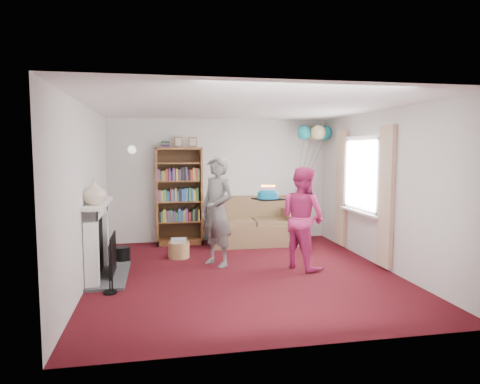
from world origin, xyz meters
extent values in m
plane|color=#330709|center=(0.00, 0.00, 0.00)|extent=(5.00, 5.00, 0.00)
cube|color=silver|center=(0.00, 2.51, 1.25)|extent=(4.50, 0.02, 2.50)
cube|color=silver|center=(-2.26, 0.00, 1.25)|extent=(0.02, 5.00, 2.50)
cube|color=silver|center=(2.26, 0.00, 1.25)|extent=(0.02, 5.00, 2.50)
cube|color=white|center=(0.00, 0.00, 2.50)|extent=(4.50, 5.00, 0.01)
cube|color=#3F3F42|center=(-2.00, 0.20, 0.02)|extent=(0.55, 1.40, 0.04)
cube|color=white|center=(-2.15, -0.35, 0.53)|extent=(0.18, 0.14, 1.06)
cube|color=white|center=(-2.15, 0.75, 0.53)|extent=(0.18, 0.14, 1.06)
cube|color=white|center=(-2.15, 0.20, 1.00)|extent=(0.18, 1.24, 0.16)
cube|color=white|center=(-2.12, 0.20, 1.10)|extent=(0.28, 1.35, 0.05)
cube|color=black|center=(-2.17, 0.20, 0.48)|extent=(0.10, 0.80, 0.86)
cube|color=black|center=(-1.93, 0.20, 0.33)|extent=(0.02, 0.70, 0.60)
cylinder|color=black|center=(-1.90, -0.58, 0.32)|extent=(0.18, 0.18, 0.64)
cylinder|color=black|center=(-1.87, 1.00, 0.13)|extent=(0.26, 0.26, 0.26)
cube|color=white|center=(2.21, 0.60, 2.08)|extent=(0.08, 1.30, 0.08)
cube|color=white|center=(2.21, 0.60, 0.82)|extent=(0.08, 1.30, 0.08)
cube|color=white|center=(2.24, 0.60, 1.45)|extent=(0.01, 1.15, 1.20)
cube|color=white|center=(2.18, 0.60, 0.79)|extent=(0.14, 1.32, 0.04)
cube|color=#C1B692|center=(2.20, -0.22, 1.15)|extent=(0.07, 0.38, 2.20)
cube|color=#C1B692|center=(2.20, 1.42, 1.15)|extent=(0.07, 0.38, 2.20)
cylinder|color=gold|center=(-1.75, 2.45, 1.90)|extent=(0.04, 0.12, 0.04)
sphere|color=white|center=(-1.75, 2.36, 1.88)|extent=(0.16, 0.16, 0.16)
cube|color=#472B14|center=(-0.85, 2.46, 0.96)|extent=(0.91, 0.04, 1.92)
cube|color=brown|center=(-1.29, 2.27, 0.96)|extent=(0.04, 0.42, 1.92)
cube|color=brown|center=(-0.42, 2.27, 0.96)|extent=(0.04, 0.42, 1.92)
cube|color=brown|center=(-0.85, 2.27, 1.90)|extent=(0.91, 0.42, 0.04)
cube|color=brown|center=(-0.85, 2.27, 0.05)|extent=(0.91, 0.42, 0.10)
cube|color=brown|center=(-0.85, 2.27, 0.45)|extent=(0.83, 0.38, 0.03)
cube|color=brown|center=(-0.85, 2.27, 0.86)|extent=(0.83, 0.38, 0.02)
cube|color=brown|center=(-0.85, 2.27, 1.26)|extent=(0.83, 0.38, 0.02)
cube|color=brown|center=(-0.85, 2.27, 1.62)|extent=(0.83, 0.38, 0.02)
cube|color=maroon|center=(-1.11, 2.25, 1.98)|extent=(0.16, 0.22, 0.12)
cube|color=brown|center=(-0.85, 2.32, 2.03)|extent=(0.16, 0.02, 0.20)
cube|color=brown|center=(-0.57, 2.32, 2.03)|extent=(0.16, 0.02, 0.20)
cube|color=brown|center=(0.59, 2.00, 0.20)|extent=(1.74, 0.92, 0.41)
cube|color=brown|center=(0.59, 2.34, 0.56)|extent=(1.74, 0.24, 0.72)
cube|color=brown|center=(-0.16, 2.00, 0.41)|extent=(0.24, 0.87, 0.56)
cube|color=brown|center=(1.34, 2.00, 0.41)|extent=(0.24, 0.87, 0.56)
cube|color=brown|center=(0.20, 1.92, 0.44)|extent=(0.74, 0.62, 0.12)
cube|color=brown|center=(0.98, 1.92, 0.44)|extent=(0.74, 0.62, 0.12)
cylinder|color=olive|center=(-0.93, 1.13, 0.14)|extent=(0.37, 0.37, 0.28)
cube|color=beige|center=(-0.93, 1.13, 0.31)|extent=(0.26, 0.20, 0.06)
imported|color=black|center=(-0.33, 0.53, 0.89)|extent=(0.73, 0.77, 1.78)
imported|color=#B2235E|center=(0.97, 0.13, 0.80)|extent=(0.91, 0.98, 1.61)
cube|color=black|center=(0.43, 0.22, 1.10)|extent=(0.40, 0.40, 0.02)
cylinder|color=#0E74A5|center=(0.43, 0.22, 1.16)|extent=(0.33, 0.33, 0.10)
cylinder|color=#0E74A5|center=(0.43, 0.22, 1.22)|extent=(0.24, 0.24, 0.04)
cylinder|color=pink|center=(0.53, 0.22, 1.26)|extent=(0.01, 0.01, 0.09)
sphere|color=orange|center=(0.53, 0.22, 1.31)|extent=(0.02, 0.02, 0.02)
cylinder|color=pink|center=(0.53, 0.26, 1.26)|extent=(0.01, 0.01, 0.09)
sphere|color=orange|center=(0.53, 0.26, 1.31)|extent=(0.02, 0.02, 0.02)
cylinder|color=pink|center=(0.51, 0.29, 1.26)|extent=(0.01, 0.01, 0.09)
sphere|color=orange|center=(0.51, 0.29, 1.31)|extent=(0.02, 0.02, 0.02)
cylinder|color=pink|center=(0.48, 0.31, 1.26)|extent=(0.01, 0.01, 0.09)
sphere|color=orange|center=(0.48, 0.31, 1.31)|extent=(0.02, 0.02, 0.02)
cylinder|color=pink|center=(0.45, 0.32, 1.26)|extent=(0.01, 0.01, 0.09)
sphere|color=orange|center=(0.45, 0.32, 1.31)|extent=(0.02, 0.02, 0.02)
cylinder|color=pink|center=(0.42, 0.32, 1.26)|extent=(0.01, 0.01, 0.09)
sphere|color=orange|center=(0.42, 0.32, 1.31)|extent=(0.02, 0.02, 0.02)
cylinder|color=pink|center=(0.38, 0.31, 1.26)|extent=(0.01, 0.01, 0.09)
sphere|color=orange|center=(0.38, 0.31, 1.31)|extent=(0.02, 0.02, 0.02)
cylinder|color=pink|center=(0.36, 0.29, 1.26)|extent=(0.01, 0.01, 0.09)
sphere|color=orange|center=(0.36, 0.29, 1.31)|extent=(0.02, 0.02, 0.02)
cylinder|color=pink|center=(0.34, 0.26, 1.26)|extent=(0.01, 0.01, 0.09)
sphere|color=orange|center=(0.34, 0.26, 1.31)|extent=(0.02, 0.02, 0.02)
cylinder|color=pink|center=(0.33, 0.22, 1.26)|extent=(0.01, 0.01, 0.09)
sphere|color=orange|center=(0.33, 0.22, 1.31)|extent=(0.02, 0.02, 0.02)
cylinder|color=pink|center=(0.34, 0.19, 1.26)|extent=(0.01, 0.01, 0.09)
sphere|color=orange|center=(0.34, 0.19, 1.31)|extent=(0.02, 0.02, 0.02)
cylinder|color=pink|center=(0.36, 0.16, 1.26)|extent=(0.01, 0.01, 0.09)
sphere|color=orange|center=(0.36, 0.16, 1.31)|extent=(0.02, 0.02, 0.02)
cylinder|color=pink|center=(0.38, 0.14, 1.26)|extent=(0.01, 0.01, 0.09)
sphere|color=orange|center=(0.38, 0.14, 1.31)|extent=(0.02, 0.02, 0.02)
cylinder|color=pink|center=(0.42, 0.12, 1.26)|extent=(0.01, 0.01, 0.09)
sphere|color=orange|center=(0.42, 0.12, 1.31)|extent=(0.02, 0.02, 0.02)
cylinder|color=pink|center=(0.45, 0.12, 1.26)|extent=(0.01, 0.01, 0.09)
sphere|color=orange|center=(0.45, 0.12, 1.31)|extent=(0.02, 0.02, 0.02)
cylinder|color=pink|center=(0.48, 0.14, 1.26)|extent=(0.01, 0.01, 0.09)
sphere|color=orange|center=(0.48, 0.14, 1.31)|extent=(0.02, 0.02, 0.02)
cylinder|color=pink|center=(0.51, 0.16, 1.26)|extent=(0.01, 0.01, 0.09)
sphere|color=orange|center=(0.51, 0.16, 1.31)|extent=(0.02, 0.02, 0.02)
cylinder|color=pink|center=(0.53, 0.19, 1.26)|extent=(0.01, 0.01, 0.09)
sphere|color=orange|center=(0.53, 0.19, 1.31)|extent=(0.02, 0.02, 0.02)
sphere|color=#3F3F3F|center=(1.34, 1.80, 0.68)|extent=(0.02, 0.02, 0.02)
sphere|color=teal|center=(2.12, 2.13, 2.22)|extent=(0.29, 0.29, 0.29)
sphere|color=#ECDC90|center=(1.90, 2.35, 2.22)|extent=(0.29, 0.29, 0.29)
sphere|color=teal|center=(1.68, 2.13, 2.22)|extent=(0.29, 0.29, 0.29)
sphere|color=#ECDC90|center=(1.90, 1.91, 2.22)|extent=(0.29, 0.29, 0.29)
imported|color=beige|center=(-2.12, -0.15, 1.30)|extent=(0.33, 0.33, 0.34)
camera|label=1|loc=(-1.25, -6.24, 1.87)|focal=32.00mm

